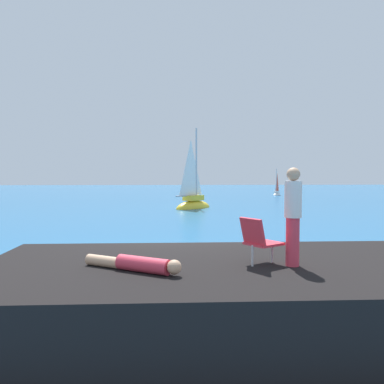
{
  "coord_description": "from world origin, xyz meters",
  "views": [
    {
      "loc": [
        0.01,
        -10.16,
        2.59
      ],
      "look_at": [
        1.25,
        14.82,
        1.42
      ],
      "focal_mm": 36.55,
      "sensor_mm": 36.0,
      "label": 1
    }
  ],
  "objects": [
    {
      "name": "person_standing",
      "position": [
        1.98,
        -3.88,
        1.93
      ],
      "size": [
        0.28,
        0.28,
        1.62
      ],
      "rotation": [
        0.0,
        0.0,
        4.89
      ],
      "color": "#DB384C",
      "rests_on": "shore_ledge"
    },
    {
      "name": "shore_ledge",
      "position": [
        0.79,
        -3.63,
        0.54
      ],
      "size": [
        8.01,
        4.01,
        1.07
      ],
      "primitive_type": "cube",
      "rotation": [
        0.0,
        0.0,
        0.0
      ],
      "color": "black",
      "rests_on": "ground"
    },
    {
      "name": "beach_chair",
      "position": [
        1.44,
        -3.8,
        1.51
      ],
      "size": [
        0.76,
        0.73,
        0.8
      ],
      "rotation": [
        0.0,
        0.0,
        0.58
      ],
      "color": "#E03342",
      "rests_on": "shore_ledge"
    },
    {
      "name": "person_sunbather",
      "position": [
        -0.55,
        -4.11,
        1.19
      ],
      "size": [
        1.58,
        1.02,
        0.25
      ],
      "rotation": [
        0.0,
        0.0,
        2.61
      ],
      "color": "#DB384C",
      "rests_on": "shore_ledge"
    },
    {
      "name": "sailboat_near",
      "position": [
        1.54,
        18.91,
        0.36
      ],
      "size": [
        3.3,
        3.27,
        6.59
      ],
      "rotation": [
        0.0,
        0.0,
        0.77
      ],
      "color": "yellow",
      "rests_on": "ground"
    },
    {
      "name": "sailboat_far",
      "position": [
        12.47,
        36.02,
        0.19
      ],
      "size": [
        1.53,
        1.87,
        3.48
      ],
      "rotation": [
        0.0,
        0.0,
        4.13
      ],
      "color": "white",
      "rests_on": "ground"
    },
    {
      "name": "boulder_inland",
      "position": [
        4.08,
        -1.91,
        0.0
      ],
      "size": [
        1.65,
        1.64,
        0.91
      ],
      "primitive_type": "cube",
      "rotation": [
        0.09,
        -0.11,
        2.21
      ],
      "color": "black",
      "rests_on": "ground"
    },
    {
      "name": "boulder_seaward",
      "position": [
        4.32,
        -1.73,
        0.0
      ],
      "size": [
        1.95,
        1.88,
        1.19
      ],
      "primitive_type": "cube",
      "rotation": [
        0.14,
        -0.17,
        2.27
      ],
      "color": "black",
      "rests_on": "ground"
    },
    {
      "name": "ground_plane",
      "position": [
        0.0,
        0.0,
        0.0
      ],
      "size": [
        160.0,
        160.0,
        0.0
      ],
      "primitive_type": "plane",
      "color": "#236093"
    }
  ]
}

